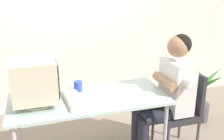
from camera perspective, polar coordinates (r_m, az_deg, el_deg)
The scene contains 8 objects.
wall_back at distance 3.70m, azimuth -5.36°, elevation 14.59°, with size 8.00×0.10×3.00m, color silver.
desk at distance 2.51m, azimuth -4.91°, elevation -7.19°, with size 1.46×0.65×0.73m.
crt_monitor at distance 2.35m, azimuth -16.36°, elevation -2.27°, with size 0.38×0.35×0.41m.
keyboard at distance 2.43m, azimuth -8.39°, elevation -6.27°, with size 0.18×0.48×0.03m.
office_chair at distance 2.90m, azimuth 14.89°, elevation -7.81°, with size 0.41×0.41×0.88m.
person_seated at distance 2.73m, azimuth 12.03°, elevation -4.44°, with size 0.68×0.58×1.29m.
potted_plant at distance 3.65m, azimuth 18.62°, elevation -5.58°, with size 0.50×0.53×0.77m.
desk_mug at distance 2.63m, azimuth -7.37°, elevation -3.45°, with size 0.08×0.09×0.10m.
Camera 1 is at (-0.45, -2.21, 1.77)m, focal length 42.21 mm.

